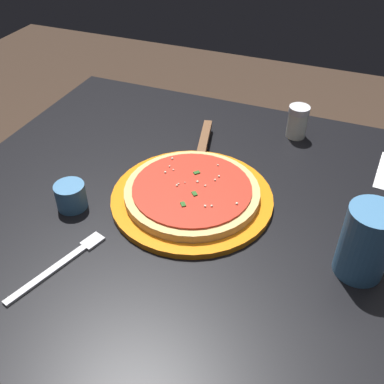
{
  "coord_description": "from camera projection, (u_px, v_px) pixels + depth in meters",
  "views": [
    {
      "loc": [
        0.22,
        -0.59,
        1.27
      ],
      "look_at": [
        -0.02,
        0.01,
        0.75
      ],
      "focal_mm": 41.76,
      "sensor_mm": 36.0,
      "label": 1
    }
  ],
  "objects": [
    {
      "name": "restaurant_table",
      "position": [
        201.0,
        256.0,
        0.91
      ],
      "size": [
        0.99,
        0.83,
        0.73
      ],
      "color": "black",
      "rests_on": "ground_plane"
    },
    {
      "name": "serving_plate",
      "position": [
        192.0,
        198.0,
        0.84
      ],
      "size": [
        0.3,
        0.3,
        0.01
      ],
      "primitive_type": "cylinder",
      "color": "orange",
      "rests_on": "restaurant_table"
    },
    {
      "name": "pizza",
      "position": [
        192.0,
        191.0,
        0.83
      ],
      "size": [
        0.25,
        0.25,
        0.02
      ],
      "color": "#DBB26B",
      "rests_on": "serving_plate"
    },
    {
      "name": "pizza_server",
      "position": [
        202.0,
        149.0,
        0.95
      ],
      "size": [
        0.09,
        0.22,
        0.01
      ],
      "color": "silver",
      "rests_on": "serving_plate"
    },
    {
      "name": "cup_tall_drink",
      "position": [
        366.0,
        242.0,
        0.67
      ],
      "size": [
        0.08,
        0.08,
        0.12
      ],
      "primitive_type": "cylinder",
      "color": "teal",
      "rests_on": "restaurant_table"
    },
    {
      "name": "cup_small_sauce",
      "position": [
        71.0,
        196.0,
        0.81
      ],
      "size": [
        0.06,
        0.06,
        0.05
      ],
      "primitive_type": "cylinder",
      "color": "teal",
      "rests_on": "restaurant_table"
    },
    {
      "name": "fork",
      "position": [
        62.0,
        263.0,
        0.71
      ],
      "size": [
        0.07,
        0.18,
        0.0
      ],
      "color": "silver",
      "rests_on": "restaurant_table"
    },
    {
      "name": "parmesan_shaker",
      "position": [
        298.0,
        121.0,
        1.0
      ],
      "size": [
        0.05,
        0.05,
        0.07
      ],
      "color": "silver",
      "rests_on": "restaurant_table"
    }
  ]
}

